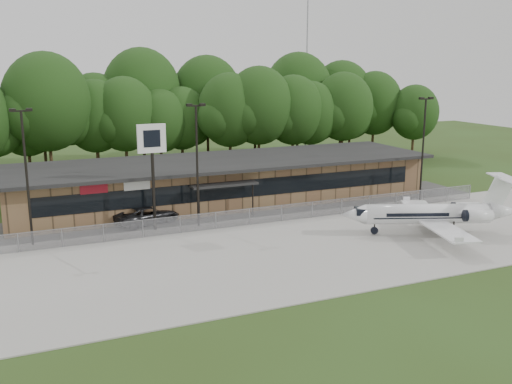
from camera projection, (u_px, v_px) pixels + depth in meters
name	position (u px, v px, depth m)	size (l,w,h in m)	color
ground	(359.00, 286.00, 34.93)	(160.00, 160.00, 0.00)	#2E3F16
apron	(299.00, 248.00, 42.08)	(64.00, 18.00, 0.08)	#9E9B93
parking_lot	(241.00, 212.00, 52.38)	(50.00, 9.00, 0.06)	#383835
terminal	(224.00, 180.00, 55.88)	(41.00, 11.65, 4.30)	brown
fence	(260.00, 216.00, 48.19)	(46.00, 0.04, 1.52)	gray
treeline	(173.00, 112.00, 70.89)	(72.00, 12.00, 15.00)	#203A12
radio_mast	(307.00, 70.00, 83.69)	(0.20, 0.20, 25.00)	gray
light_pole_left	(26.00, 167.00, 41.41)	(1.55, 0.30, 10.23)	black
light_pole_mid	(197.00, 156.00, 46.45)	(1.55, 0.30, 10.23)	black
light_pole_right	(423.00, 141.00, 55.37)	(1.55, 0.30, 10.23)	black
business_jet	(433.00, 214.00, 45.03)	(13.84, 12.37, 4.74)	white
suv	(147.00, 215.00, 48.42)	(2.59, 5.63, 1.56)	#303033
pole_sign	(152.00, 150.00, 45.16)	(2.29, 0.32, 8.71)	black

